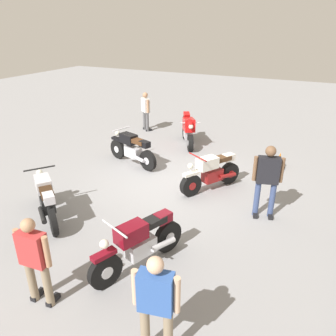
{
  "coord_description": "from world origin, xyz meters",
  "views": [
    {
      "loc": [
        7.67,
        3.64,
        4.2
      ],
      "look_at": [
        0.7,
        0.26,
        0.75
      ],
      "focal_mm": 35.27,
      "sensor_mm": 36.0,
      "label": 1
    }
  ],
  "objects_px": {
    "motorcycle_black_cruiser": "(132,149)",
    "person_in_white_shirt": "(146,109)",
    "person_in_red_shirt": "(35,258)",
    "person_in_blue_shirt": "(156,302)",
    "person_in_black_shirt": "(267,177)",
    "motorcycle_silver_cruiser": "(46,198)",
    "traffic_cone": "(279,161)",
    "motorcycle_red_sportbike": "(188,129)",
    "motorcycle_maroon_cruiser": "(139,243)",
    "motorcycle_cream_vintage": "(211,173)"
  },
  "relations": [
    {
      "from": "motorcycle_black_cruiser",
      "to": "traffic_cone",
      "type": "distance_m",
      "value": 4.6
    },
    {
      "from": "motorcycle_black_cruiser",
      "to": "motorcycle_cream_vintage",
      "type": "bearing_deg",
      "value": -173.24
    },
    {
      "from": "traffic_cone",
      "to": "person_in_red_shirt",
      "type": "bearing_deg",
      "value": -19.93
    },
    {
      "from": "motorcycle_maroon_cruiser",
      "to": "traffic_cone",
      "type": "distance_m",
      "value": 5.99
    },
    {
      "from": "person_in_red_shirt",
      "to": "traffic_cone",
      "type": "relative_size",
      "value": 3.0
    },
    {
      "from": "person_in_red_shirt",
      "to": "person_in_blue_shirt",
      "type": "xyz_separation_m",
      "value": [
        -0.01,
        2.09,
        0.03
      ]
    },
    {
      "from": "motorcycle_red_sportbike",
      "to": "person_in_red_shirt",
      "type": "xyz_separation_m",
      "value": [
        7.99,
        0.78,
        0.3
      ]
    },
    {
      "from": "motorcycle_black_cruiser",
      "to": "motorcycle_cream_vintage",
      "type": "relative_size",
      "value": 1.15
    },
    {
      "from": "person_in_black_shirt",
      "to": "motorcycle_maroon_cruiser",
      "type": "bearing_deg",
      "value": -47.86
    },
    {
      "from": "person_in_white_shirt",
      "to": "traffic_cone",
      "type": "distance_m",
      "value": 5.93
    },
    {
      "from": "motorcycle_red_sportbike",
      "to": "person_in_blue_shirt",
      "type": "relative_size",
      "value": 1.1
    },
    {
      "from": "person_in_red_shirt",
      "to": "person_in_blue_shirt",
      "type": "height_order",
      "value": "person_in_blue_shirt"
    },
    {
      "from": "motorcycle_cream_vintage",
      "to": "person_in_red_shirt",
      "type": "xyz_separation_m",
      "value": [
        4.98,
        -1.15,
        0.41
      ]
    },
    {
      "from": "motorcycle_red_sportbike",
      "to": "person_in_blue_shirt",
      "type": "height_order",
      "value": "person_in_blue_shirt"
    },
    {
      "from": "person_in_red_shirt",
      "to": "traffic_cone",
      "type": "distance_m",
      "value": 7.67
    },
    {
      "from": "motorcycle_silver_cruiser",
      "to": "motorcycle_maroon_cruiser",
      "type": "relative_size",
      "value": 0.88
    },
    {
      "from": "motorcycle_black_cruiser",
      "to": "person_in_black_shirt",
      "type": "distance_m",
      "value": 4.58
    },
    {
      "from": "motorcycle_silver_cruiser",
      "to": "traffic_cone",
      "type": "relative_size",
      "value": 3.29
    },
    {
      "from": "motorcycle_black_cruiser",
      "to": "person_in_white_shirt",
      "type": "bearing_deg",
      "value": -49.84
    },
    {
      "from": "motorcycle_black_cruiser",
      "to": "motorcycle_cream_vintage",
      "type": "xyz_separation_m",
      "value": [
        0.55,
        2.82,
        -0.03
      ]
    },
    {
      "from": "motorcycle_maroon_cruiser",
      "to": "person_in_red_shirt",
      "type": "distance_m",
      "value": 1.78
    },
    {
      "from": "motorcycle_black_cruiser",
      "to": "motorcycle_silver_cruiser",
      "type": "bearing_deg",
      "value": 106.37
    },
    {
      "from": "motorcycle_silver_cruiser",
      "to": "person_in_blue_shirt",
      "type": "relative_size",
      "value": 1.07
    },
    {
      "from": "motorcycle_cream_vintage",
      "to": "motorcycle_maroon_cruiser",
      "type": "height_order",
      "value": "motorcycle_maroon_cruiser"
    },
    {
      "from": "motorcycle_silver_cruiser",
      "to": "traffic_cone",
      "type": "height_order",
      "value": "motorcycle_silver_cruiser"
    },
    {
      "from": "motorcycle_maroon_cruiser",
      "to": "person_in_blue_shirt",
      "type": "xyz_separation_m",
      "value": [
        1.42,
        1.1,
        0.4
      ]
    },
    {
      "from": "motorcycle_black_cruiser",
      "to": "person_in_blue_shirt",
      "type": "bearing_deg",
      "value": 142.01
    },
    {
      "from": "motorcycle_maroon_cruiser",
      "to": "person_in_red_shirt",
      "type": "xyz_separation_m",
      "value": [
        1.43,
        -1.0,
        0.37
      ]
    },
    {
      "from": "motorcycle_black_cruiser",
      "to": "motorcycle_cream_vintage",
      "type": "distance_m",
      "value": 2.88
    },
    {
      "from": "motorcycle_cream_vintage",
      "to": "motorcycle_maroon_cruiser",
      "type": "distance_m",
      "value": 3.56
    },
    {
      "from": "motorcycle_cream_vintage",
      "to": "person_in_black_shirt",
      "type": "bearing_deg",
      "value": 94.92
    },
    {
      "from": "person_in_white_shirt",
      "to": "traffic_cone",
      "type": "bearing_deg",
      "value": -67.14
    },
    {
      "from": "person_in_black_shirt",
      "to": "traffic_cone",
      "type": "bearing_deg",
      "value": 165.27
    },
    {
      "from": "motorcycle_cream_vintage",
      "to": "motorcycle_red_sportbike",
      "type": "bearing_deg",
      "value": -116.42
    },
    {
      "from": "motorcycle_silver_cruiser",
      "to": "motorcycle_cream_vintage",
      "type": "xyz_separation_m",
      "value": [
        -3.04,
        2.91,
        -0.03
      ]
    },
    {
      "from": "motorcycle_black_cruiser",
      "to": "person_in_red_shirt",
      "type": "xyz_separation_m",
      "value": [
        5.53,
        1.67,
        0.37
      ]
    },
    {
      "from": "motorcycle_black_cruiser",
      "to": "person_in_black_shirt",
      "type": "height_order",
      "value": "person_in_black_shirt"
    },
    {
      "from": "person_in_black_shirt",
      "to": "person_in_blue_shirt",
      "type": "height_order",
      "value": "person_in_black_shirt"
    },
    {
      "from": "motorcycle_maroon_cruiser",
      "to": "person_in_white_shirt",
      "type": "relative_size",
      "value": 1.26
    },
    {
      "from": "motorcycle_maroon_cruiser",
      "to": "person_in_blue_shirt",
      "type": "height_order",
      "value": "person_in_blue_shirt"
    },
    {
      "from": "motorcycle_silver_cruiser",
      "to": "person_in_red_shirt",
      "type": "bearing_deg",
      "value": 168.9
    },
    {
      "from": "motorcycle_red_sportbike",
      "to": "person_in_white_shirt",
      "type": "height_order",
      "value": "person_in_white_shirt"
    },
    {
      "from": "motorcycle_red_sportbike",
      "to": "person_in_white_shirt",
      "type": "bearing_deg",
      "value": -140.44
    },
    {
      "from": "person_in_black_shirt",
      "to": "motorcycle_red_sportbike",
      "type": "bearing_deg",
      "value": -153.75
    },
    {
      "from": "motorcycle_black_cruiser",
      "to": "motorcycle_silver_cruiser",
      "type": "xyz_separation_m",
      "value": [
        3.59,
        -0.08,
        0.0
      ]
    },
    {
      "from": "motorcycle_red_sportbike",
      "to": "person_in_white_shirt",
      "type": "xyz_separation_m",
      "value": [
        -0.88,
        -2.27,
        0.29
      ]
    },
    {
      "from": "motorcycle_maroon_cruiser",
      "to": "person_in_black_shirt",
      "type": "xyz_separation_m",
      "value": [
        -2.8,
        1.7,
        0.49
      ]
    },
    {
      "from": "motorcycle_black_cruiser",
      "to": "traffic_cone",
      "type": "bearing_deg",
      "value": -141.08
    },
    {
      "from": "motorcycle_red_sportbike",
      "to": "person_in_red_shirt",
      "type": "bearing_deg",
      "value": -23.79
    },
    {
      "from": "motorcycle_silver_cruiser",
      "to": "motorcycle_maroon_cruiser",
      "type": "distance_m",
      "value": 2.8
    }
  ]
}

